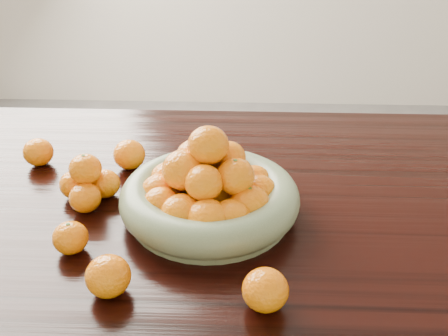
{
  "coord_description": "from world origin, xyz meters",
  "views": [
    {
      "loc": [
        -0.0,
        -0.97,
        1.35
      ],
      "look_at": [
        -0.04,
        -0.02,
        0.83
      ],
      "focal_mm": 40.0,
      "sensor_mm": 36.0,
      "label": 1
    }
  ],
  "objects_px": {
    "dining_table": "(242,227)",
    "loose_orange_0": "(70,238)",
    "fruit_bowl": "(209,193)",
    "orange_pyramid": "(88,183)"
  },
  "relations": [
    {
      "from": "dining_table",
      "to": "loose_orange_0",
      "type": "relative_size",
      "value": 29.64
    },
    {
      "from": "fruit_bowl",
      "to": "loose_orange_0",
      "type": "height_order",
      "value": "fruit_bowl"
    },
    {
      "from": "dining_table",
      "to": "fruit_bowl",
      "type": "height_order",
      "value": "fruit_bowl"
    },
    {
      "from": "dining_table",
      "to": "orange_pyramid",
      "type": "relative_size",
      "value": 14.91
    },
    {
      "from": "dining_table",
      "to": "orange_pyramid",
      "type": "xyz_separation_m",
      "value": [
        -0.34,
        -0.04,
        0.13
      ]
    },
    {
      "from": "dining_table",
      "to": "loose_orange_0",
      "type": "distance_m",
      "value": 0.41
    },
    {
      "from": "orange_pyramid",
      "to": "fruit_bowl",
      "type": "bearing_deg",
      "value": -8.98
    },
    {
      "from": "fruit_bowl",
      "to": "orange_pyramid",
      "type": "relative_size",
      "value": 2.81
    },
    {
      "from": "fruit_bowl",
      "to": "loose_orange_0",
      "type": "relative_size",
      "value": 5.59
    },
    {
      "from": "orange_pyramid",
      "to": "loose_orange_0",
      "type": "xyz_separation_m",
      "value": [
        0.02,
        -0.18,
        -0.01
      ]
    }
  ]
}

